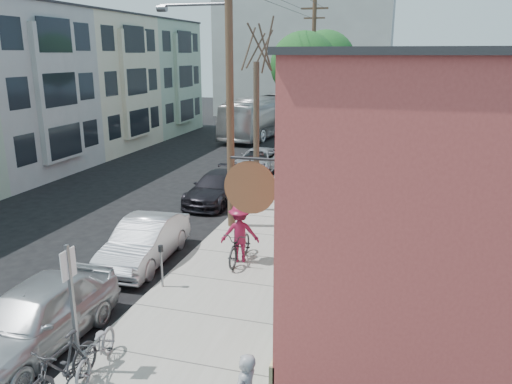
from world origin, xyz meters
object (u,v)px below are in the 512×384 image
(cyclist, at_px, (240,233))
(patio_chair_a, at_px, (296,301))
(tree_bare, at_px, (256,138))
(car_1, at_px, (145,241))
(tree_leafy_mid, at_px, (304,66))
(tree_leafy_far, at_px, (325,61))
(parked_bike_b, at_px, (96,350))
(parking_meter_far, at_px, (251,183))
(patron_green, at_px, (292,291))
(patio_chair_b, at_px, (291,303))
(bus, at_px, (262,116))
(utility_pole_near, at_px, (228,86))
(parking_meter_near, at_px, (161,259))
(car_3, at_px, (258,161))
(sign_post, at_px, (72,298))
(parked_bike_a, at_px, (63,368))
(car_0, at_px, (35,317))
(car_2, at_px, (217,188))

(cyclist, bearing_deg, patio_chair_a, 112.02)
(tree_bare, bearing_deg, car_1, -108.54)
(tree_leafy_mid, xyz_separation_m, tree_leafy_far, (-0.00, 8.14, 0.13))
(parked_bike_b, bearing_deg, parking_meter_far, 82.44)
(tree_leafy_mid, xyz_separation_m, patron_green, (3.40, -18.68, -4.74))
(patio_chair_b, height_order, bus, bus)
(tree_leafy_far, bearing_deg, parked_bike_b, -90.18)
(utility_pole_near, height_order, parked_bike_b, utility_pole_near)
(car_1, distance_m, bus, 25.98)
(parking_meter_near, xyz_separation_m, patio_chair_a, (3.95, -0.61, -0.39))
(tree_bare, bearing_deg, car_3, 105.24)
(patron_green, relative_size, cyclist, 1.02)
(car_1, height_order, car_3, car_1)
(tree_bare, distance_m, parked_bike_b, 11.85)
(sign_post, bearing_deg, patio_chair_b, 40.74)
(patio_chair_a, bearing_deg, car_1, 145.48)
(patio_chair_a, height_order, patron_green, patron_green)
(parked_bike_a, relative_size, car_3, 0.43)
(parked_bike_b, xyz_separation_m, car_0, (-1.91, 0.52, 0.16))
(parked_bike_a, height_order, car_2, parked_bike_a)
(patio_chair_b, xyz_separation_m, parked_bike_b, (-3.42, -3.13, 0.04))
(tree_leafy_mid, bearing_deg, parking_meter_far, -93.58)
(cyclist, relative_size, car_3, 0.40)
(bus, bearing_deg, car_2, -74.68)
(tree_leafy_far, height_order, car_0, tree_leafy_far)
(cyclist, xyz_separation_m, bus, (-6.23, 25.14, 0.51))
(car_1, bearing_deg, tree_leafy_far, 81.46)
(patio_chair_b, bearing_deg, car_3, 84.97)
(parking_meter_far, xyz_separation_m, car_0, (-1.45, -12.16, -0.19))
(parking_meter_far, relative_size, cyclist, 0.66)
(utility_pole_near, height_order, car_2, utility_pole_near)
(parking_meter_far, bearing_deg, parking_meter_near, -90.00)
(parking_meter_far, bearing_deg, cyclist, -76.47)
(patio_chair_a, height_order, cyclist, cyclist)
(parking_meter_near, xyz_separation_m, parked_bike_a, (0.29, -4.75, -0.24))
(utility_pole_near, relative_size, tree_leafy_far, 1.25)
(utility_pole_near, bearing_deg, parking_meter_near, -91.47)
(patio_chair_a, bearing_deg, tree_leafy_mid, 89.30)
(tree_leafy_mid, distance_m, patio_chair_a, 19.22)
(car_2, distance_m, bus, 18.98)
(tree_leafy_far, bearing_deg, utility_pole_near, -91.16)
(utility_pole_near, distance_m, car_2, 6.03)
(sign_post, height_order, cyclist, sign_post)
(sign_post, xyz_separation_m, tree_leafy_far, (0.45, 29.72, 4.14))
(tree_leafy_mid, distance_m, cyclist, 15.99)
(tree_leafy_far, xyz_separation_m, parked_bike_b, (-0.09, -29.60, -5.34))
(patio_chair_a, relative_size, car_0, 0.19)
(car_2, relative_size, bus, 0.40)
(patio_chair_b, distance_m, parked_bike_b, 4.64)
(sign_post, xyz_separation_m, parking_meter_near, (-0.10, 4.02, -0.85))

